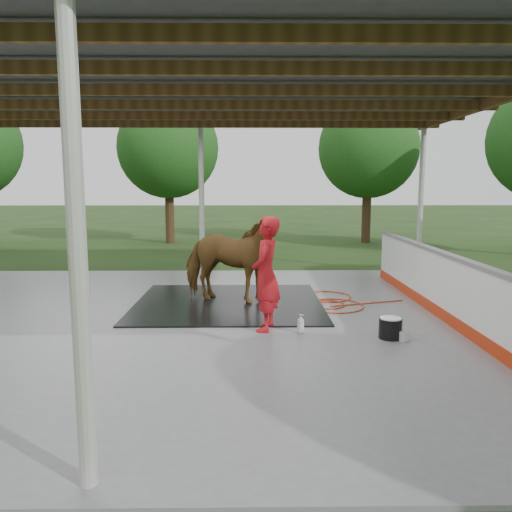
{
  "coord_description": "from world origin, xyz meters",
  "views": [
    {
      "loc": [
        1.25,
        -8.29,
        2.34
      ],
      "look_at": [
        1.36,
        0.56,
        1.08
      ],
      "focal_mm": 35.0,
      "sensor_mm": 36.0,
      "label": 1
    }
  ],
  "objects_px": {
    "horse": "(228,260)",
    "wash_bucket": "(390,328)",
    "dasher_board": "(446,289)",
    "handler": "(266,274)"
  },
  "relations": [
    {
      "from": "horse",
      "to": "wash_bucket",
      "type": "xyz_separation_m",
      "value": [
        2.53,
        -2.27,
        -0.7
      ]
    },
    {
      "from": "dasher_board",
      "to": "horse",
      "type": "height_order",
      "value": "horse"
    },
    {
      "from": "handler",
      "to": "wash_bucket",
      "type": "bearing_deg",
      "value": 87.13
    },
    {
      "from": "horse",
      "to": "handler",
      "type": "relative_size",
      "value": 1.09
    },
    {
      "from": "dasher_board",
      "to": "handler",
      "type": "xyz_separation_m",
      "value": [
        -3.1,
        -0.57,
        0.36
      ]
    },
    {
      "from": "dasher_board",
      "to": "wash_bucket",
      "type": "xyz_separation_m",
      "value": [
        -1.24,
        -1.04,
        -0.38
      ]
    },
    {
      "from": "horse",
      "to": "handler",
      "type": "height_order",
      "value": "handler"
    },
    {
      "from": "dasher_board",
      "to": "wash_bucket",
      "type": "height_order",
      "value": "dasher_board"
    },
    {
      "from": "dasher_board",
      "to": "wash_bucket",
      "type": "bearing_deg",
      "value": -139.96
    },
    {
      "from": "horse",
      "to": "handler",
      "type": "distance_m",
      "value": 1.92
    }
  ]
}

